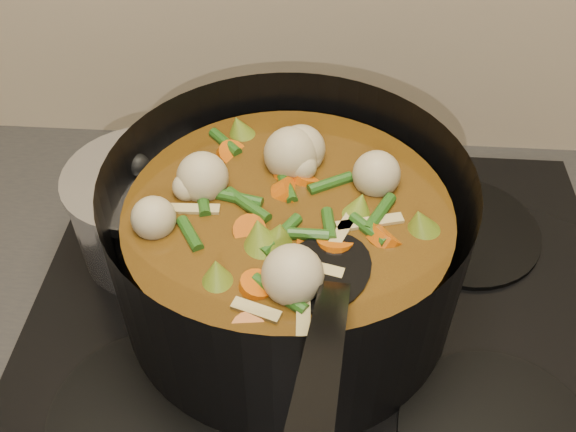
{
  "coord_description": "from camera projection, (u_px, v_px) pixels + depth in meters",
  "views": [
    {
      "loc": [
        -0.01,
        1.52,
        1.48
      ],
      "look_at": [
        -0.04,
        1.95,
        1.05
      ],
      "focal_mm": 40.0,
      "sensor_mm": 36.0,
      "label": 1
    }
  ],
  "objects": [
    {
      "name": "stovetop",
      "position": [
        324.0,
        317.0,
        0.68
      ],
      "size": [
        0.62,
        0.54,
        0.03
      ],
      "color": "black",
      "rests_on": "counter"
    },
    {
      "name": "stockpot",
      "position": [
        288.0,
        246.0,
        0.64
      ],
      "size": [
        0.42,
        0.51,
        0.25
      ],
      "rotation": [
        0.0,
        0.0,
        -0.28
      ],
      "color": "black",
      "rests_on": "stovetop"
    },
    {
      "name": "saucepan",
      "position": [
        148.0,
        211.0,
        0.7
      ],
      "size": [
        0.16,
        0.16,
        0.13
      ],
      "rotation": [
        0.0,
        0.0,
        -0.04
      ],
      "color": "silver",
      "rests_on": "stovetop"
    }
  ]
}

